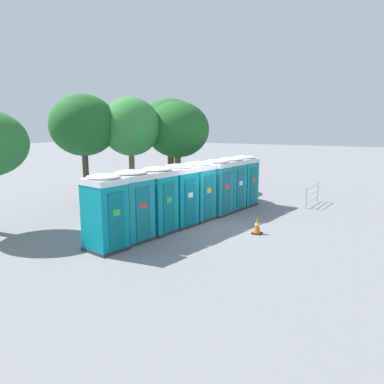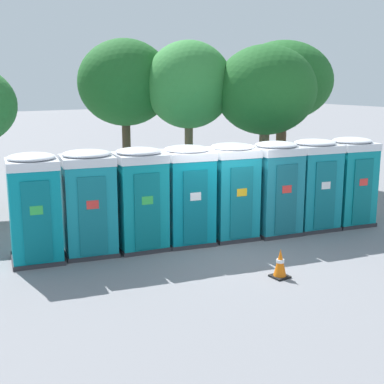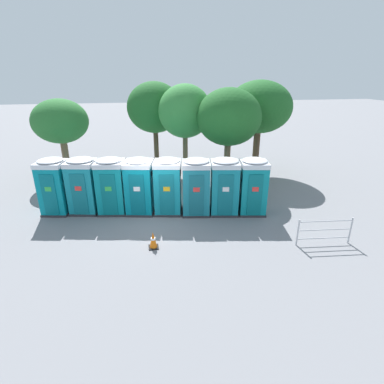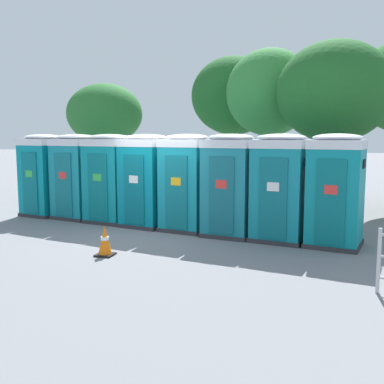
% 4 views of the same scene
% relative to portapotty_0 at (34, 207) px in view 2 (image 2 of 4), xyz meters
% --- Properties ---
extents(ground_plane, '(120.00, 120.00, 0.00)m').
position_rel_portapotty_0_xyz_m(ground_plane, '(4.24, -1.31, -1.28)').
color(ground_plane, slate).
extents(portapotty_0, '(1.38, 1.41, 2.54)m').
position_rel_portapotty_0_xyz_m(portapotty_0, '(0.00, 0.00, 0.00)').
color(portapotty_0, '#2D2D33').
rests_on(portapotty_0, ground).
extents(portapotty_1, '(1.47, 1.44, 2.54)m').
position_rel_portapotty_0_xyz_m(portapotty_1, '(1.25, -0.16, -0.00)').
color(portapotty_1, '#2D2D33').
rests_on(portapotty_1, ground).
extents(portapotty_2, '(1.38, 1.37, 2.54)m').
position_rel_portapotty_0_xyz_m(portapotty_2, '(2.48, -0.44, -0.00)').
color(portapotty_2, '#2D2D33').
rests_on(portapotty_2, ground).
extents(portapotty_3, '(1.43, 1.42, 2.54)m').
position_rel_portapotty_0_xyz_m(portapotty_3, '(3.72, -0.70, -0.00)').
color(portapotty_3, '#2D2D33').
rests_on(portapotty_3, ground).
extents(portapotty_4, '(1.39, 1.40, 2.54)m').
position_rel_portapotty_0_xyz_m(portapotty_4, '(4.96, -0.93, -0.00)').
color(portapotty_4, '#2D2D33').
rests_on(portapotty_4, ground).
extents(portapotty_5, '(1.40, 1.39, 2.54)m').
position_rel_portapotty_0_xyz_m(portapotty_5, '(6.18, -1.25, -0.00)').
color(portapotty_5, '#2D2D33').
rests_on(portapotty_5, ground).
extents(portapotty_6, '(1.44, 1.41, 2.54)m').
position_rel_portapotty_0_xyz_m(portapotty_6, '(7.43, -1.44, -0.00)').
color(portapotty_6, '#2D2D33').
rests_on(portapotty_6, ground).
extents(portapotty_7, '(1.39, 1.40, 2.54)m').
position_rel_portapotty_0_xyz_m(portapotty_7, '(8.67, -1.67, -0.00)').
color(portapotty_7, '#2D2D33').
rests_on(portapotty_7, ground).
extents(street_tree_0, '(3.44, 3.44, 5.31)m').
position_rel_portapotty_0_xyz_m(street_tree_0, '(8.64, 2.16, 2.50)').
color(street_tree_0, brown).
rests_on(street_tree_0, ground).
extents(street_tree_1, '(3.00, 3.00, 5.46)m').
position_rel_portapotty_0_xyz_m(street_tree_1, '(6.54, 3.71, 2.67)').
color(street_tree_1, brown).
rests_on(street_tree_1, ground).
extents(street_tree_2, '(3.31, 3.31, 5.56)m').
position_rel_portapotty_0_xyz_m(street_tree_2, '(4.96, 5.41, 2.74)').
color(street_tree_2, '#4C3826').
rests_on(street_tree_2, ground).
extents(street_tree_4, '(3.88, 3.88, 5.64)m').
position_rel_portapotty_0_xyz_m(street_tree_4, '(11.13, 4.06, 2.78)').
color(street_tree_4, '#4C3826').
rests_on(street_tree_4, ground).
extents(traffic_cone, '(0.36, 0.36, 0.64)m').
position_rel_portapotty_0_xyz_m(traffic_cone, '(4.06, -3.88, -0.97)').
color(traffic_cone, black).
rests_on(traffic_cone, ground).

